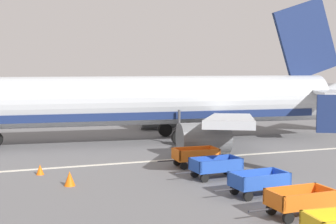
{
  "coord_description": "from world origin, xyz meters",
  "views": [
    {
      "loc": [
        -12.26,
        -17.83,
        5.88
      ],
      "look_at": [
        -1.56,
        11.95,
        2.8
      ],
      "focal_mm": 52.38,
      "sensor_mm": 36.0,
      "label": 1
    }
  ],
  "objects": [
    {
      "name": "traffic_cone_near_plane",
      "position": [
        -10.0,
        8.72,
        0.28
      ],
      "size": [
        0.42,
        0.42,
        0.55
      ],
      "primitive_type": "cone",
      "color": "orange",
      "rests_on": "ground"
    },
    {
      "name": "baggage_cart_third_in_row",
      "position": [
        -1.13,
        1.07,
        0.6
      ],
      "size": [
        3.59,
        1.56,
        1.07
      ],
      "color": "#234CB2",
      "rests_on": "ground"
    },
    {
      "name": "traffic_cone_by_carts",
      "position": [
        -1.25,
        6.31,
        0.34
      ],
      "size": [
        0.52,
        0.52,
        0.69
      ],
      "primitive_type": "cone",
      "color": "orange",
      "rests_on": "ground"
    },
    {
      "name": "baggage_cart_fourth_in_row",
      "position": [
        -1.52,
        4.78,
        0.6
      ],
      "size": [
        3.58,
        1.53,
        1.07
      ],
      "color": "#234CB2",
      "rests_on": "ground"
    },
    {
      "name": "ground_plane",
      "position": [
        0.0,
        0.0,
        0.0
      ],
      "size": [
        220.0,
        220.0,
        0.0
      ],
      "primitive_type": "plane",
      "color": "slate"
    },
    {
      "name": "grass_strip",
      "position": [
        0.0,
        52.85,
        0.03
      ],
      "size": [
        220.0,
        28.0,
        0.06
      ],
      "primitive_type": "cube",
      "color": "#518442",
      "rests_on": "ground"
    },
    {
      "name": "traffic_cone_mid_apron",
      "position": [
        -8.87,
        5.74,
        0.36
      ],
      "size": [
        0.55,
        0.55,
        0.72
      ],
      "primitive_type": "cone",
      "color": "orange",
      "rests_on": "ground"
    },
    {
      "name": "baggage_cart_far_end",
      "position": [
        -1.35,
        7.85,
        0.6
      ],
      "size": [
        3.57,
        1.46,
        1.07
      ],
      "color": "orange",
      "rests_on": "ground"
    },
    {
      "name": "apron_stripe",
      "position": [
        0.0,
        10.16,
        0.01
      ],
      "size": [
        120.0,
        0.36,
        0.01
      ],
      "primitive_type": "cube",
      "color": "silver",
      "rests_on": "ground"
    },
    {
      "name": "baggage_cart_second_in_row",
      "position": [
        -1.18,
        -2.13,
        0.6
      ],
      "size": [
        3.57,
        1.47,
        1.07
      ],
      "color": "orange",
      "rests_on": "ground"
    },
    {
      "name": "airplane",
      "position": [
        -0.73,
        17.61,
        3.05
      ],
      "size": [
        37.67,
        30.3,
        11.34
      ],
      "color": "#B2B7BC",
      "rests_on": "ground"
    }
  ]
}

